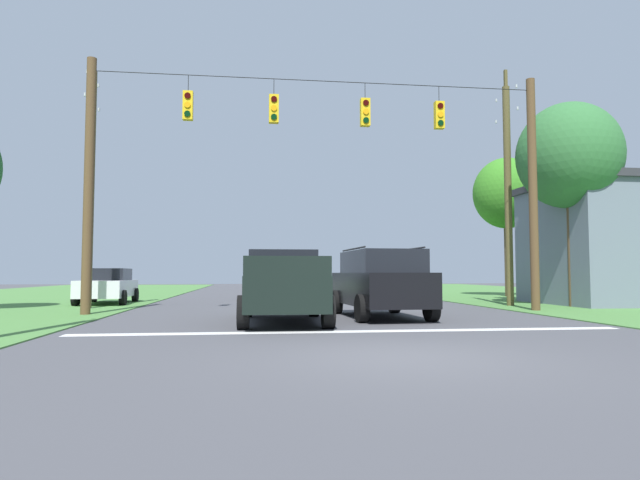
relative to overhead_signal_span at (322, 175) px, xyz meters
The scene contains 17 objects.
ground_plane 10.47m from the overhead_signal_span, 89.74° to the right, with size 120.00×120.00×0.00m, color #47474C.
shoulder_grass_right 16.36m from the overhead_signal_span, 20.84° to the left, with size 16.00×80.00×0.03m, color #4A7F3C.
stop_bar_stripe 7.31m from the overhead_signal_span, 89.57° to the right, with size 12.62×0.45×0.01m, color white.
lane_dash_0 4.60m from the overhead_signal_span, 82.22° to the left, with size 0.15×2.50×0.01m, color white.
lane_dash_1 9.33m from the overhead_signal_span, 89.70° to the left, with size 0.15×2.50×0.01m, color white.
lane_dash_2 14.57m from the overhead_signal_span, 89.82° to the left, with size 0.15×2.50×0.01m, color white.
lane_dash_3 19.28m from the overhead_signal_span, 89.87° to the left, with size 0.15×2.50×0.01m, color white.
overhead_signal_span is the anchor object (origin of this frame).
pickup_truck 4.96m from the overhead_signal_span, 115.47° to the right, with size 2.37×5.44×1.95m.
suv_black 4.31m from the overhead_signal_span, 52.34° to the right, with size 2.41×4.89×2.05m.
distant_car_crossing_white 11.16m from the overhead_signal_span, 143.13° to the left, with size 2.15×4.36×1.52m.
distant_car_oncoming 10.98m from the overhead_signal_span, 94.66° to the left, with size 2.23×4.40×1.52m.
distant_car_far_parked 17.49m from the overhead_signal_span, 86.86° to the left, with size 2.05×4.32×1.52m.
utility_pole_mid_right 8.40m from the overhead_signal_span, 19.01° to the left, with size 0.29×1.95×9.62m.
utility_pole_near_left 8.82m from the overhead_signal_span, 159.89° to the left, with size 0.31×1.88×9.40m.
tree_roadside_right 16.42m from the overhead_signal_span, 42.78° to the left, with size 3.70×3.70×7.87m.
tree_roadside_far_right 10.30m from the overhead_signal_span, 10.35° to the left, with size 3.99×3.99×8.02m.
Camera 1 is at (-2.35, -8.40, 1.31)m, focal length 30.41 mm.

